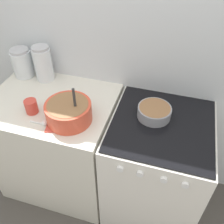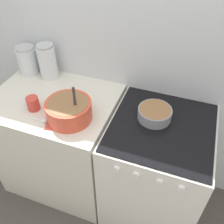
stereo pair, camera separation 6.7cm
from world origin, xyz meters
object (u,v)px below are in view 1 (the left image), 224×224
(stove, at_px, (154,167))
(tin_can, at_px, (31,106))
(storage_jar_middle, at_px, (44,66))
(storage_jar_left, at_px, (23,64))
(baking_pan, at_px, (154,112))
(mixing_bowl, at_px, (69,111))

(stove, xyz_separation_m, tin_can, (-0.83, -0.13, 0.50))
(stove, xyz_separation_m, storage_jar_middle, (-0.92, 0.24, 0.56))
(stove, distance_m, storage_jar_left, 1.25)
(baking_pan, bearing_deg, storage_jar_left, 169.73)
(stove, height_order, tin_can, tin_can)
(storage_jar_middle, distance_m, tin_can, 0.39)
(baking_pan, relative_size, tin_can, 2.30)
(tin_can, bearing_deg, mixing_bowl, 0.44)
(baking_pan, relative_size, storage_jar_middle, 0.79)
(mixing_bowl, relative_size, storage_jar_left, 1.30)
(storage_jar_left, distance_m, tin_can, 0.46)
(baking_pan, height_order, tin_can, tin_can)
(baking_pan, bearing_deg, stove, -37.98)
(baking_pan, bearing_deg, storage_jar_middle, 167.64)
(mixing_bowl, bearing_deg, storage_jar_left, 145.65)
(mixing_bowl, height_order, storage_jar_left, mixing_bowl)
(storage_jar_middle, height_order, tin_can, storage_jar_middle)
(stove, height_order, baking_pan, baking_pan)
(stove, bearing_deg, baking_pan, 142.02)
(stove, xyz_separation_m, storage_jar_left, (-1.10, 0.24, 0.54))
(storage_jar_left, bearing_deg, mixing_bowl, -34.35)
(mixing_bowl, bearing_deg, stove, 12.87)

